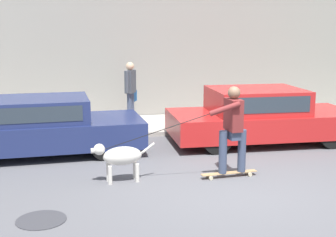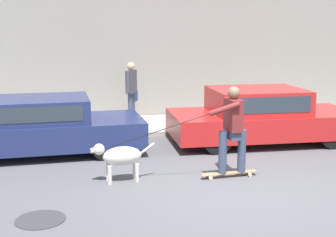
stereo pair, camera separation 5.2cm
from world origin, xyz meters
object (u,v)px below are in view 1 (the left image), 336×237
object	(u,v)px
parked_car_0	(31,127)
skateboarder	(232,126)
pedestrian_with_bag	(131,89)
dog	(120,156)
parked_car_1	(260,117)

from	to	relation	value
parked_car_0	skateboarder	xyz separation A→B (m)	(3.56, -2.28, 0.33)
pedestrian_with_bag	skateboarder	bearing A→B (deg)	-48.54
parked_car_0	dog	distance (m)	2.68
skateboarder	parked_car_0	bearing A→B (deg)	-36.05
skateboarder	pedestrian_with_bag	xyz separation A→B (m)	(-1.15, 4.62, 0.09)
dog	skateboarder	world-z (taller)	skateboarder
parked_car_1	skateboarder	size ratio (longest dim) A/B	1.54
parked_car_0	skateboarder	size ratio (longest dim) A/B	1.63
parked_car_0	dog	world-z (taller)	parked_car_0
parked_car_0	pedestrian_with_bag	world-z (taller)	pedestrian_with_bag
parked_car_0	parked_car_1	size ratio (longest dim) A/B	1.06
dog	skateboarder	size ratio (longest dim) A/B	0.40
parked_car_0	skateboarder	bearing A→B (deg)	-34.33
skateboarder	dog	bearing A→B (deg)	-7.77
pedestrian_with_bag	parked_car_1	bearing A→B (deg)	-13.56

